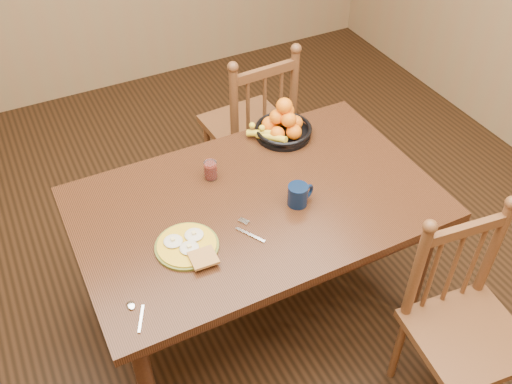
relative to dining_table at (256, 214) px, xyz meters
name	(u,v)px	position (x,y,z in m)	size (l,w,h in m)	color
room	(256,83)	(0.00, 0.00, 0.68)	(4.52, 5.02, 2.72)	black
dining_table	(256,214)	(0.00, 0.00, 0.00)	(1.60, 1.00, 0.75)	black
chair_far	(251,126)	(0.39, 0.84, -0.17)	(0.49, 0.47, 1.03)	#4A2F16
chair_near	(463,326)	(0.55, -0.82, -0.18)	(0.49, 0.48, 0.99)	#4A2F16
breakfast_plate	(188,246)	(-0.38, -0.13, 0.10)	(0.26, 0.29, 0.04)	#59601E
fork	(248,230)	(-0.12, -0.15, 0.09)	(0.08, 0.18, 0.00)	silver
spoon	(134,310)	(-0.67, -0.33, 0.09)	(0.06, 0.15, 0.01)	silver
coffee_mug	(299,195)	(0.16, -0.10, 0.14)	(0.13, 0.09, 0.10)	black
juice_glass	(211,171)	(-0.12, 0.23, 0.13)	(0.06, 0.06, 0.09)	silver
fruit_bowl	(283,125)	(0.34, 0.37, 0.15)	(0.32, 0.29, 0.22)	black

